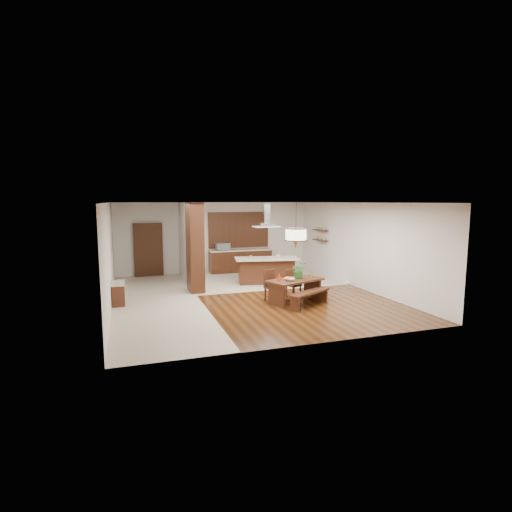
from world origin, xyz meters
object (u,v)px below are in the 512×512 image
object	(u,v)px
kitchen_island	(266,270)
range_hood	(266,215)
pendant_lantern	(296,226)
island_cup	(278,256)
fruit_bowl	(290,279)
dining_bench	(310,299)
dining_chair_right	(294,284)
dining_chair_left	(273,286)
foliage_plant	(299,270)
microwave	(223,247)
dining_table	(295,285)
hallway_console	(118,293)

from	to	relation	value
kitchen_island	range_hood	world-z (taller)	range_hood
kitchen_island	pendant_lantern	bearing A→B (deg)	-81.14
range_hood	island_cup	size ratio (longest dim) A/B	6.73
fruit_bowl	island_cup	size ratio (longest dim) A/B	2.08
dining_bench	kitchen_island	xyz separation A→B (m)	(-0.07, 3.43, 0.26)
dining_chair_right	island_cup	world-z (taller)	island_cup
island_cup	fruit_bowl	bearing A→B (deg)	-105.29
dining_chair_right	pendant_lantern	distance (m)	1.93
dining_chair_left	foliage_plant	xyz separation A→B (m)	(0.74, -0.20, 0.46)
dining_chair_left	kitchen_island	bearing A→B (deg)	52.90
dining_bench	range_hood	xyz separation A→B (m)	(-0.07, 3.43, 2.25)
foliage_plant	kitchen_island	size ratio (longest dim) A/B	0.20
fruit_bowl	dining_chair_right	bearing A→B (deg)	58.72
dining_chair_right	microwave	size ratio (longest dim) A/B	1.55
dining_chair_left	microwave	distance (m)	5.08
fruit_bowl	range_hood	world-z (taller)	range_hood
dining_table	microwave	world-z (taller)	microwave
fruit_bowl	kitchen_island	bearing A→B (deg)	83.02
dining_bench	dining_table	bearing A→B (deg)	109.62
foliage_plant	kitchen_island	distance (m)	2.77
dining_table	foliage_plant	distance (m)	0.48
pendant_lantern	island_cup	bearing A→B (deg)	78.63
dining_table	range_hood	world-z (taller)	range_hood
dining_chair_right	microwave	distance (m)	4.93
dining_table	pendant_lantern	xyz separation A→B (m)	(0.00, 0.00, 1.74)
foliage_plant	pendant_lantern	bearing A→B (deg)	-142.78
dining_chair_left	dining_table	bearing A→B (deg)	-52.97
dining_table	dining_chair_right	size ratio (longest dim) A/B	2.15
hallway_console	dining_bench	xyz separation A→B (m)	(5.12, -1.97, -0.10)
dining_chair_left	foliage_plant	bearing A→B (deg)	-37.04
dining_chair_right	foliage_plant	bearing A→B (deg)	-119.27
pendant_lantern	island_cup	world-z (taller)	pendant_lantern
hallway_console	pendant_lantern	size ratio (longest dim) A/B	0.67
pendant_lantern	range_hood	bearing A→B (deg)	87.40
range_hood	dining_table	bearing A→B (deg)	-92.60
dining_chair_left	range_hood	distance (m)	3.30
hallway_console	dining_bench	distance (m)	5.48
pendant_lantern	island_cup	distance (m)	3.09
hallway_console	microwave	size ratio (longest dim) A/B	1.61
dining_chair_right	foliage_plant	distance (m)	0.70
pendant_lantern	kitchen_island	bearing A→B (deg)	87.39
island_cup	microwave	size ratio (longest dim) A/B	0.24
dining_table	island_cup	world-z (taller)	island_cup
hallway_console	fruit_bowl	distance (m)	4.95
microwave	hallway_console	bearing A→B (deg)	-144.58
foliage_plant	range_hood	distance (m)	3.14
pendant_lantern	range_hood	distance (m)	2.88
pendant_lantern	foliage_plant	bearing A→B (deg)	37.22
dining_table	pendant_lantern	distance (m)	1.74
dining_chair_left	island_cup	size ratio (longest dim) A/B	6.98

